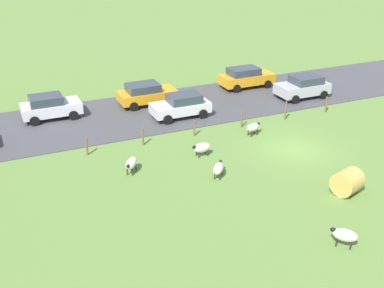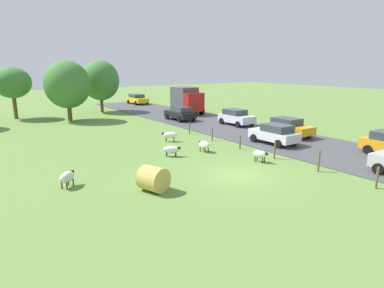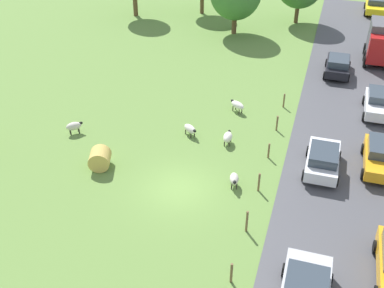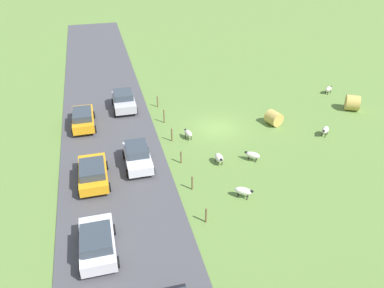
% 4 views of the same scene
% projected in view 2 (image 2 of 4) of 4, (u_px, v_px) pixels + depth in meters
% --- Properties ---
extents(ground_plane, '(160.00, 160.00, 0.00)m').
position_uv_depth(ground_plane, '(238.00, 175.00, 19.06)').
color(ground_plane, olive).
extents(road_strip, '(8.00, 80.00, 0.06)m').
position_uv_depth(road_strip, '(334.00, 151.00, 24.26)').
color(road_strip, '#47474C').
rests_on(road_strip, ground_plane).
extents(sheep_1, '(0.73, 1.13, 0.78)m').
position_uv_depth(sheep_1, '(260.00, 154.00, 21.49)').
color(sheep_1, beige).
rests_on(sheep_1, ground_plane).
extents(sheep_2, '(0.61, 1.15, 0.80)m').
position_uv_depth(sheep_2, '(204.00, 145.00, 24.08)').
color(sheep_2, silver).
rests_on(sheep_2, ground_plane).
extents(sheep_3, '(1.20, 1.09, 0.75)m').
position_uv_depth(sheep_3, '(171.00, 150.00, 22.84)').
color(sheep_3, silver).
rests_on(sheep_3, ground_plane).
extents(sheep_4, '(1.12, 1.09, 0.82)m').
position_uv_depth(sheep_4, '(67.00, 177.00, 17.05)').
color(sheep_4, beige).
rests_on(sheep_4, ground_plane).
extents(sheep_5, '(1.26, 1.08, 0.81)m').
position_uv_depth(sheep_5, '(170.00, 135.00, 27.34)').
color(sheep_5, white).
rests_on(sheep_5, ground_plane).
extents(hay_bale_0, '(1.59, 1.58, 1.26)m').
position_uv_depth(hay_bale_0, '(153.00, 179.00, 16.53)').
color(hay_bale_0, tan).
rests_on(hay_bale_0, ground_plane).
extents(tree_1, '(5.01, 5.01, 6.69)m').
position_uv_depth(tree_1, '(67.00, 85.00, 36.88)').
color(tree_1, brown).
rests_on(tree_1, ground_plane).
extents(tree_3, '(4.93, 4.93, 6.82)m').
position_uv_depth(tree_3, '(100.00, 81.00, 44.00)').
color(tree_3, brown).
rests_on(tree_3, ground_plane).
extents(tree_4, '(4.19, 4.19, 6.00)m').
position_uv_depth(tree_4, '(12.00, 83.00, 38.28)').
color(tree_4, brown).
rests_on(tree_4, ground_plane).
extents(fence_post_0, '(0.12, 0.12, 1.14)m').
position_uv_depth(fence_post_0, '(377.00, 178.00, 16.87)').
color(fence_post_0, brown).
rests_on(fence_post_0, ground_plane).
extents(fence_post_1, '(0.12, 0.12, 1.29)m').
position_uv_depth(fence_post_1, '(319.00, 161.00, 19.56)').
color(fence_post_1, brown).
rests_on(fence_post_1, ground_plane).
extents(fence_post_2, '(0.12, 0.12, 1.18)m').
position_uv_depth(fence_post_2, '(275.00, 150.00, 22.28)').
color(fence_post_2, brown).
rests_on(fence_post_2, ground_plane).
extents(fence_post_3, '(0.12, 0.12, 1.03)m').
position_uv_depth(fence_post_3, '(240.00, 142.00, 25.00)').
color(fence_post_3, brown).
rests_on(fence_post_3, ground_plane).
extents(fence_post_4, '(0.12, 0.12, 1.10)m').
position_uv_depth(fence_post_4, '(212.00, 134.00, 27.70)').
color(fence_post_4, brown).
rests_on(fence_post_4, ground_plane).
extents(fence_post_5, '(0.12, 0.12, 1.09)m').
position_uv_depth(fence_post_5, '(189.00, 128.00, 30.40)').
color(fence_post_5, brown).
rests_on(fence_post_5, ground_plane).
extents(truck_0, '(2.74, 4.24, 3.39)m').
position_uv_depth(truck_0, '(187.00, 100.00, 42.51)').
color(truck_0, '#B21919').
rests_on(truck_0, road_strip).
extents(car_1, '(2.16, 4.18, 1.57)m').
position_uv_depth(car_1, '(288.00, 127.00, 29.27)').
color(car_1, orange).
rests_on(car_1, road_strip).
extents(car_2, '(2.17, 4.35, 1.58)m').
position_uv_depth(car_2, '(137.00, 99.00, 53.80)').
color(car_2, yellow).
rests_on(car_2, road_strip).
extents(car_4, '(2.06, 4.10, 1.54)m').
position_uv_depth(car_4, '(180.00, 113.00, 37.77)').
color(car_4, black).
rests_on(car_4, road_strip).
extents(car_5, '(2.12, 3.91, 1.62)m').
position_uv_depth(car_5, '(236.00, 117.00, 34.75)').
color(car_5, silver).
rests_on(car_5, road_strip).
extents(car_6, '(2.04, 3.95, 1.57)m').
position_uv_depth(car_6, '(275.00, 134.00, 26.33)').
color(car_6, silver).
rests_on(car_6, road_strip).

